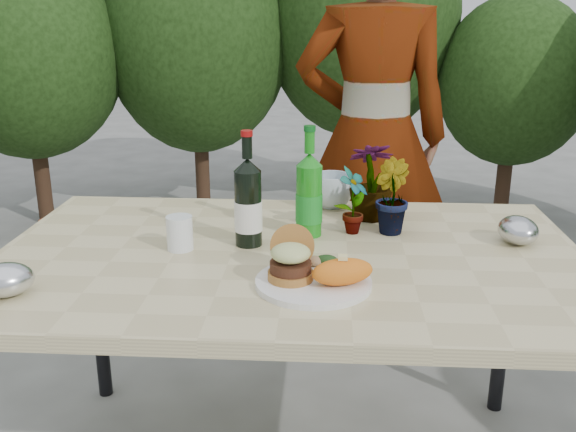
# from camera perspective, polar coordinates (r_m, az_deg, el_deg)

# --- Properties ---
(patio_table) EXTENTS (1.60, 1.00, 0.75)m
(patio_table) POSITION_cam_1_polar(r_m,az_deg,el_deg) (1.77, 0.17, -4.98)
(patio_table) COLOR #CDBD88
(patio_table) RESTS_ON ground
(shrub_hedge) EXTENTS (6.86, 5.12, 2.22)m
(shrub_hedge) POSITION_cam_1_polar(r_m,az_deg,el_deg) (3.28, 5.50, 13.58)
(shrub_hedge) COLOR #382316
(shrub_hedge) RESTS_ON ground
(dinner_plate) EXTENTS (0.28, 0.28, 0.01)m
(dinner_plate) POSITION_cam_1_polar(r_m,az_deg,el_deg) (1.54, 2.28, -5.93)
(dinner_plate) COLOR white
(dinner_plate) RESTS_ON patio_table
(burger_stack) EXTENTS (0.11, 0.16, 0.11)m
(burger_stack) POSITION_cam_1_polar(r_m,az_deg,el_deg) (1.54, 0.27, -3.80)
(burger_stack) COLOR #B7722D
(burger_stack) RESTS_ON dinner_plate
(sweet_potato) EXTENTS (0.17, 0.12, 0.06)m
(sweet_potato) POSITION_cam_1_polar(r_m,az_deg,el_deg) (1.51, 4.86, -4.95)
(sweet_potato) COLOR orange
(sweet_potato) RESTS_ON dinner_plate
(grilled_veg) EXTENTS (0.08, 0.05, 0.03)m
(grilled_veg) POSITION_cam_1_polar(r_m,az_deg,el_deg) (1.62, 2.98, -3.97)
(grilled_veg) COLOR olive
(grilled_veg) RESTS_ON dinner_plate
(wine_bottle) EXTENTS (0.08, 0.08, 0.32)m
(wine_bottle) POSITION_cam_1_polar(r_m,az_deg,el_deg) (1.77, -3.56, 1.08)
(wine_bottle) COLOR black
(wine_bottle) RESTS_ON patio_table
(sparkling_water) EXTENTS (0.08, 0.08, 0.32)m
(sparkling_water) POSITION_cam_1_polar(r_m,az_deg,el_deg) (1.85, 1.88, 1.77)
(sparkling_water) COLOR #178117
(sparkling_water) RESTS_ON patio_table
(plastic_cup) EXTENTS (0.07, 0.07, 0.09)m
(plastic_cup) POSITION_cam_1_polar(r_m,az_deg,el_deg) (1.78, -9.60, -1.50)
(plastic_cup) COLOR white
(plastic_cup) RESTS_ON patio_table
(seedling_left) EXTENTS (0.12, 0.13, 0.20)m
(seedling_left) POSITION_cam_1_polar(r_m,az_deg,el_deg) (1.87, 5.79, 1.35)
(seedling_left) COLOR #295F20
(seedling_left) RESTS_ON patio_table
(seedling_mid) EXTENTS (0.13, 0.15, 0.22)m
(seedling_mid) POSITION_cam_1_polar(r_m,az_deg,el_deg) (1.90, 9.08, 1.73)
(seedling_mid) COLOR #235E20
(seedling_mid) RESTS_ON patio_table
(seedling_right) EXTENTS (0.16, 0.16, 0.25)m
(seedling_right) POSITION_cam_1_polar(r_m,az_deg,el_deg) (2.01, 7.42, 3.11)
(seedling_right) COLOR #24561D
(seedling_right) RESTS_ON patio_table
(blue_bowl) EXTENTS (0.17, 0.17, 0.11)m
(blue_bowl) POSITION_cam_1_polar(r_m,az_deg,el_deg) (2.13, 3.90, 2.25)
(blue_bowl) COLOR silver
(blue_bowl) RESTS_ON patio_table
(foil_packet_left) EXTENTS (0.16, 0.15, 0.08)m
(foil_packet_left) POSITION_cam_1_polar(r_m,az_deg,el_deg) (1.62, -23.89, -5.21)
(foil_packet_left) COLOR silver
(foil_packet_left) RESTS_ON patio_table
(foil_packet_right) EXTENTS (0.12, 0.14, 0.08)m
(foil_packet_right) POSITION_cam_1_polar(r_m,az_deg,el_deg) (1.92, 19.77, -1.18)
(foil_packet_right) COLOR #B6B8BD
(foil_packet_right) RESTS_ON patio_table
(person) EXTENTS (0.66, 0.45, 1.75)m
(person) POSITION_cam_1_polar(r_m,az_deg,el_deg) (2.68, 7.54, 6.93)
(person) COLOR #895D44
(person) RESTS_ON ground
(terracotta_pot) EXTENTS (0.17, 0.17, 0.14)m
(terracotta_pot) POSITION_cam_1_polar(r_m,az_deg,el_deg) (4.24, -20.09, -1.17)
(terracotta_pot) COLOR #A84D2B
(terracotta_pot) RESTS_ON ground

